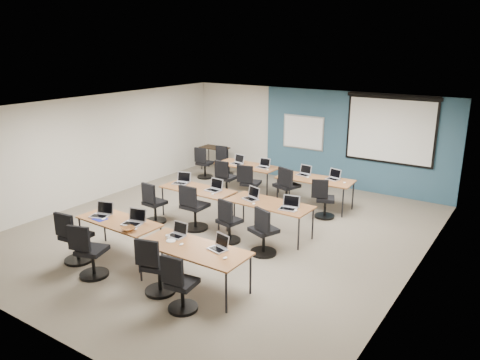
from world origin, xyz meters
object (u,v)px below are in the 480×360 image
Objects in this scene: projector_screen at (391,126)px; training_table_front_right at (193,250)px; spare_chair_a at (225,163)px; laptop_7 at (289,206)px; task_chair_8 at (225,181)px; task_chair_11 at (324,202)px; utility_table at (215,150)px; task_chair_9 at (249,187)px; laptop_5 at (214,188)px; laptop_11 at (334,177)px; laptop_3 at (219,246)px; task_chair_2 at (156,271)px; spare_chair_b at (204,166)px; training_table_mid_left at (198,190)px; laptop_4 at (182,181)px; task_chair_10 at (286,191)px; laptop_1 at (134,220)px; task_chair_1 at (89,255)px; laptop_6 at (252,196)px; task_chair_3 at (180,288)px; laptop_2 at (178,233)px; laptop_10 at (304,173)px; laptop_9 at (263,165)px; task_chair_0 at (74,241)px; whiteboard at (303,132)px; task_chair_6 at (228,225)px; training_table_mid_right at (269,205)px; task_chair_7 at (263,235)px; laptop_0 at (102,213)px; laptop_8 at (238,162)px; training_table_back_right at (315,180)px; task_chair_5 at (193,211)px; task_chair_4 at (153,206)px.

projector_screen reaches higher than training_table_front_right.
laptop_7 is at bearing -46.71° from spare_chair_a.
task_chair_8 is (-2.38, 4.25, -0.28)m from training_table_front_right.
task_chair_11 reaches higher than utility_table.
laptop_5 is at bearing -103.11° from task_chair_9.
laptop_3 is at bearing -77.05° from laptop_11.
task_chair_2 is 1.04× the size of spare_chair_a.
training_table_mid_left is at bearing -59.52° from spare_chair_b.
laptop_4 is at bearing -78.92° from spare_chair_a.
task_chair_9 is 1.00m from task_chair_10.
task_chair_1 is (-0.16, -0.94, -0.39)m from laptop_1.
task_chair_3 is at bearing -58.87° from laptop_6.
laptop_2 is 4.74m from laptop_10.
projector_screen is at bearing 51.73° from task_chair_1.
training_table_mid_left is 3.36m from spare_chair_b.
laptop_6 is at bearing -64.16° from laptop_9.
task_chair_0 is 1.13× the size of utility_table.
whiteboard is 5.07m from task_chair_6.
task_chair_2 is 4.86m from task_chair_10.
laptop_5 reaches higher than laptop_2.
utility_table is (-4.59, 6.04, -0.14)m from laptop_3.
training_table_mid_right is 5.74× the size of laptop_10.
projector_screen reaches higher than laptop_4.
training_table_mid_left is 1.76× the size of task_chair_9.
training_table_mid_right is at bearing 113.47° from laptop_3.
laptop_6 is (-1.68, -4.08, -1.09)m from projector_screen.
laptop_11 reaches higher than laptop_3.
task_chair_7 is (2.07, 2.44, 0.00)m from task_chair_1.
laptop_0 is at bearing -115.85° from task_chair_9.
laptop_0 is 1.06× the size of laptop_8.
laptop_8 is at bearing 129.25° from laptop_7.
task_chair_0 is 3.55m from task_chair_7.
training_table_front_right is 6.88m from spare_chair_a.
training_table_back_right is at bearing 12.26° from task_chair_8.
laptop_11 reaches higher than spare_chair_b.
utility_table is (-2.59, 4.26, 0.22)m from task_chair_5.
task_chair_7 reaches higher than task_chair_1.
laptop_5 is 0.98× the size of laptop_7.
projector_screen is 7.58m from task_chair_3.
training_table_mid_left is at bearing -168.99° from task_chair_11.
laptop_10 is at bearing 67.57° from task_chair_5.
laptop_8 is at bearing 147.22° from laptop_6.
task_chair_3 is at bearing -69.41° from task_chair_7.
task_chair_5 is 0.98× the size of task_chair_10.
task_chair_6 is (1.87, 2.33, -0.03)m from task_chair_0.
projector_screen reaches higher than task_chair_11.
task_chair_4 is 3.40m from laptop_9.
whiteboard reaches higher than laptop_2.
laptop_8 is (-3.60, -1.75, -1.09)m from projector_screen.
spare_chair_b is at bearing 161.54° from task_chair_7.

